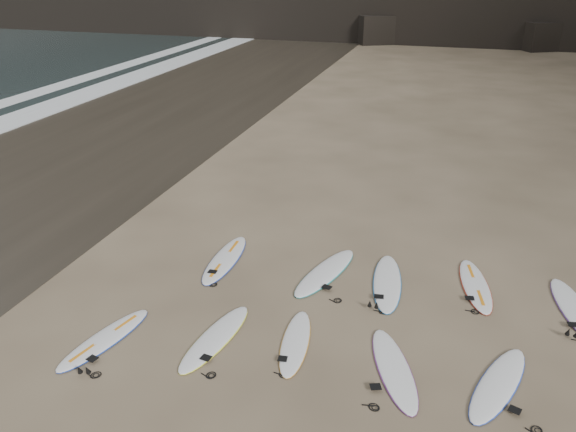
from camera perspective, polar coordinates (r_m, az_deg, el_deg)
name	(u,v)px	position (r m, az deg, el deg)	size (l,w,h in m)	color
ground	(316,347)	(11.85, 2.90, -13.18)	(240.00, 240.00, 0.00)	#897559
wet_sand	(76,147)	(25.43, -20.77, 6.58)	(12.00, 200.00, 0.01)	#383026
surfboard_0	(105,339)	(12.58, -18.12, -11.76)	(0.59, 2.45, 0.09)	white
surfboard_1	(215,337)	(12.11, -7.39, -12.13)	(0.61, 2.53, 0.09)	white
surfboard_2	(295,342)	(11.91, 0.75, -12.67)	(0.54, 2.25, 0.08)	white
surfboard_3	(394,368)	(11.44, 10.72, -14.97)	(0.60, 2.51, 0.09)	white
surfboard_4	(498,384)	(11.62, 20.59, -15.65)	(0.61, 2.53, 0.09)	white
surfboard_5	(225,259)	(14.92, -6.42, -4.37)	(0.65, 2.69, 0.10)	white
surfboard_6	(325,272)	(14.27, 3.82, -5.69)	(0.66, 2.77, 0.10)	white
surfboard_7	(387,282)	(14.04, 10.05, -6.63)	(0.66, 2.74, 0.10)	white
surfboard_8	(475,285)	(14.46, 18.50, -6.67)	(0.60, 2.51, 0.09)	white
surfboard_9	(575,309)	(14.42, 27.11, -8.38)	(0.63, 2.64, 0.09)	white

